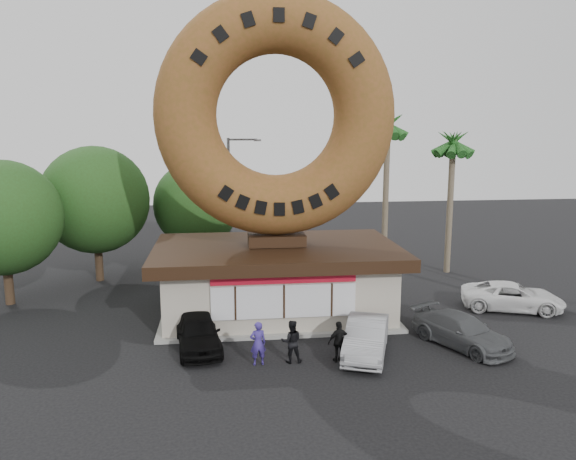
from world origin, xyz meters
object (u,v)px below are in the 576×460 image
(donut_shop, at_px, (277,277))
(person_right, at_px, (339,342))
(giant_donut, at_px, (276,116))
(car_grey, at_px, (462,331))
(street_lamp, at_px, (232,195))
(person_left, at_px, (258,343))
(car_black, at_px, (198,332))
(car_silver, at_px, (366,337))
(car_white, at_px, (512,296))
(person_center, at_px, (291,341))

(donut_shop, relative_size, person_right, 7.18)
(giant_donut, xyz_separation_m, car_grey, (6.95, -4.85, -8.51))
(donut_shop, height_order, street_lamp, street_lamp)
(person_left, distance_m, person_right, 3.02)
(giant_donut, xyz_separation_m, car_black, (-3.50, -3.92, -8.45))
(car_silver, relative_size, car_grey, 0.98)
(car_silver, bearing_deg, car_grey, 24.74)
(giant_donut, height_order, car_black, giant_donut)
(donut_shop, height_order, car_black, donut_shop)
(donut_shop, bearing_deg, car_silver, -60.48)
(giant_donut, distance_m, car_black, 9.95)
(car_silver, distance_m, car_grey, 4.02)
(street_lamp, height_order, car_white, street_lamp)
(person_left, height_order, car_white, person_left)
(person_right, bearing_deg, car_white, -167.65)
(donut_shop, relative_size, car_black, 2.76)
(person_left, height_order, car_silver, person_left)
(person_right, bearing_deg, person_left, -16.66)
(person_left, xyz_separation_m, person_right, (3.02, -0.07, -0.05))
(person_center, distance_m, car_grey, 7.00)
(person_center, relative_size, car_white, 0.35)
(giant_donut, distance_m, person_center, 10.04)
(giant_donut, xyz_separation_m, person_center, (-0.00, -5.60, -8.33))
(giant_donut, relative_size, person_left, 6.45)
(car_silver, bearing_deg, person_right, -135.87)
(person_right, distance_m, car_white, 10.74)
(street_lamp, bearing_deg, car_silver, -72.49)
(car_black, relative_size, car_white, 0.86)
(person_right, bearing_deg, car_black, -34.59)
(car_silver, bearing_deg, street_lamp, 127.03)
(person_right, distance_m, car_silver, 1.30)
(person_left, distance_m, car_white, 13.46)
(person_center, bearing_deg, giant_donut, -88.41)
(street_lamp, xyz_separation_m, person_left, (0.60, -15.69, -3.65))
(person_left, bearing_deg, car_silver, 178.54)
(donut_shop, relative_size, car_white, 2.38)
(street_lamp, xyz_separation_m, car_white, (13.13, -10.76, -3.83))
(donut_shop, height_order, giant_donut, giant_donut)
(person_right, relative_size, car_black, 0.38)
(person_right, xyz_separation_m, car_silver, (1.18, 0.54, -0.08))
(street_lamp, distance_m, person_right, 16.59)
(street_lamp, bearing_deg, person_center, -83.22)
(giant_donut, height_order, car_grey, giant_donut)
(donut_shop, distance_m, person_left, 5.88)
(street_lamp, height_order, person_center, street_lamp)
(person_right, height_order, car_black, person_right)
(person_left, bearing_deg, donut_shop, -110.29)
(street_lamp, bearing_deg, car_grey, -59.33)
(giant_donut, bearing_deg, street_lamp, 100.51)
(person_left, bearing_deg, person_center, 175.89)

